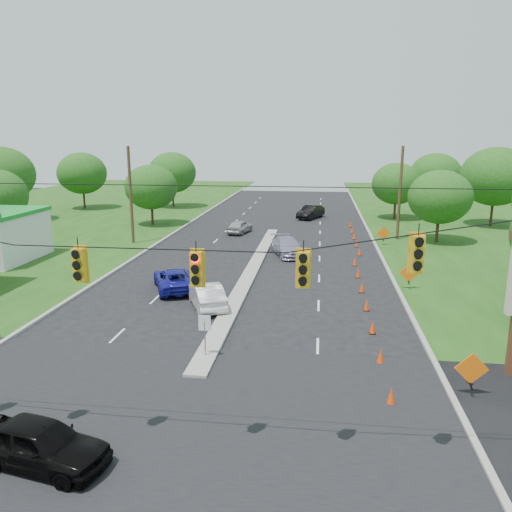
# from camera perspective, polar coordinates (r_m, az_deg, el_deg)

# --- Properties ---
(ground) EXTENTS (160.00, 160.00, 0.00)m
(ground) POSITION_cam_1_polar(r_m,az_deg,el_deg) (17.93, -10.36, -19.51)
(ground) COLOR black
(ground) RESTS_ON ground
(cross_street) EXTENTS (160.00, 14.00, 0.02)m
(cross_street) POSITION_cam_1_polar(r_m,az_deg,el_deg) (17.93, -10.36, -19.51)
(cross_street) COLOR black
(cross_street) RESTS_ON ground
(curb_left) EXTENTS (0.25, 110.00, 0.16)m
(curb_left) POSITION_cam_1_polar(r_m,az_deg,el_deg) (47.76, -11.14, 1.36)
(curb_left) COLOR gray
(curb_left) RESTS_ON ground
(curb_right) EXTENTS (0.25, 110.00, 0.16)m
(curb_right) POSITION_cam_1_polar(r_m,az_deg,el_deg) (45.63, 13.70, 0.68)
(curb_right) COLOR gray
(curb_right) RESTS_ON ground
(median) EXTENTS (1.00, 34.00, 0.18)m
(median) POSITION_cam_1_polar(r_m,az_deg,el_deg) (36.92, -0.55, -1.88)
(median) COLOR gray
(median) RESTS_ON ground
(median_sign) EXTENTS (0.55, 0.06, 2.05)m
(median_sign) POSITION_cam_1_polar(r_m,az_deg,el_deg) (22.43, -5.88, -8.20)
(median_sign) COLOR gray
(median_sign) RESTS_ON ground
(signal_span) EXTENTS (25.60, 0.32, 9.00)m
(signal_span) POSITION_cam_1_polar(r_m,az_deg,el_deg) (14.95, -12.49, -5.29)
(signal_span) COLOR #422D1C
(signal_span) RESTS_ON ground
(utility_pole_far_left) EXTENTS (0.28, 0.28, 9.00)m
(utility_pole_far_left) POSITION_cam_1_polar(r_m,az_deg,el_deg) (47.88, -14.12, 6.70)
(utility_pole_far_left) COLOR #422D1C
(utility_pole_far_left) RESTS_ON ground
(utility_pole_far_right) EXTENTS (0.28, 0.28, 9.00)m
(utility_pole_far_right) POSITION_cam_1_polar(r_m,az_deg,el_deg) (50.15, 16.13, 6.86)
(utility_pole_far_right) COLOR #422D1C
(utility_pole_far_right) RESTS_ON ground
(cone_0) EXTENTS (0.32, 0.32, 0.70)m
(cone_0) POSITION_cam_1_polar(r_m,az_deg,el_deg) (19.84, 15.19, -15.17)
(cone_0) COLOR #EC3E0B
(cone_0) RESTS_ON ground
(cone_1) EXTENTS (0.32, 0.32, 0.70)m
(cone_1) POSITION_cam_1_polar(r_m,az_deg,el_deg) (22.96, 14.04, -11.04)
(cone_1) COLOR #EC3E0B
(cone_1) RESTS_ON ground
(cone_2) EXTENTS (0.32, 0.32, 0.70)m
(cone_2) POSITION_cam_1_polar(r_m,az_deg,el_deg) (26.17, 13.19, -7.91)
(cone_2) COLOR #EC3E0B
(cone_2) RESTS_ON ground
(cone_3) EXTENTS (0.32, 0.32, 0.70)m
(cone_3) POSITION_cam_1_polar(r_m,az_deg,el_deg) (29.45, 12.53, -5.46)
(cone_3) COLOR #EC3E0B
(cone_3) RESTS_ON ground
(cone_4) EXTENTS (0.32, 0.32, 0.70)m
(cone_4) POSITION_cam_1_polar(r_m,az_deg,el_deg) (32.77, 12.01, -3.51)
(cone_4) COLOR #EC3E0B
(cone_4) RESTS_ON ground
(cone_5) EXTENTS (0.32, 0.32, 0.70)m
(cone_5) POSITION_cam_1_polar(r_m,az_deg,el_deg) (36.13, 11.59, -1.92)
(cone_5) COLOR #EC3E0B
(cone_5) RESTS_ON ground
(cone_6) EXTENTS (0.32, 0.32, 0.70)m
(cone_6) POSITION_cam_1_polar(r_m,az_deg,el_deg) (39.51, 11.24, -0.60)
(cone_6) COLOR #EC3E0B
(cone_6) RESTS_ON ground
(cone_7) EXTENTS (0.32, 0.32, 0.70)m
(cone_7) POSITION_cam_1_polar(r_m,az_deg,el_deg) (42.96, 11.75, 0.49)
(cone_7) COLOR #EC3E0B
(cone_7) RESTS_ON ground
(cone_8) EXTENTS (0.32, 0.32, 0.70)m
(cone_8) POSITION_cam_1_polar(r_m,az_deg,el_deg) (46.37, 11.44, 1.44)
(cone_8) COLOR #EC3E0B
(cone_8) RESTS_ON ground
(cone_9) EXTENTS (0.32, 0.32, 0.70)m
(cone_9) POSITION_cam_1_polar(r_m,az_deg,el_deg) (49.80, 11.17, 2.26)
(cone_9) COLOR #EC3E0B
(cone_9) RESTS_ON ground
(cone_10) EXTENTS (0.32, 0.32, 0.70)m
(cone_10) POSITION_cam_1_polar(r_m,az_deg,el_deg) (53.23, 10.94, 2.97)
(cone_10) COLOR #EC3E0B
(cone_10) RESTS_ON ground
(cone_11) EXTENTS (0.32, 0.32, 0.70)m
(cone_11) POSITION_cam_1_polar(r_m,az_deg,el_deg) (56.67, 10.74, 3.60)
(cone_11) COLOR #EC3E0B
(cone_11) RESTS_ON ground
(work_sign_0) EXTENTS (1.27, 0.58, 1.37)m
(work_sign_0) POSITION_cam_1_polar(r_m,az_deg,el_deg) (21.04, 23.41, -11.88)
(work_sign_0) COLOR black
(work_sign_0) RESTS_ON ground
(work_sign_1) EXTENTS (1.27, 0.58, 1.37)m
(work_sign_1) POSITION_cam_1_polar(r_m,az_deg,el_deg) (33.93, 17.10, -1.94)
(work_sign_1) COLOR black
(work_sign_1) RESTS_ON ground
(work_sign_2) EXTENTS (1.27, 0.58, 1.37)m
(work_sign_2) POSITION_cam_1_polar(r_m,az_deg,el_deg) (47.45, 14.36, 2.47)
(work_sign_2) COLOR black
(work_sign_2) RESTS_ON ground
(tree_3) EXTENTS (7.56, 7.56, 8.82)m
(tree_3) POSITION_cam_1_polar(r_m,az_deg,el_deg) (65.78, -27.11, 8.29)
(tree_3) COLOR black
(tree_3) RESTS_ON ground
(tree_4) EXTENTS (6.72, 6.72, 7.84)m
(tree_4) POSITION_cam_1_polar(r_m,az_deg,el_deg) (74.17, -19.26, 8.92)
(tree_4) COLOR black
(tree_4) RESTS_ON ground
(tree_5) EXTENTS (5.88, 5.88, 6.86)m
(tree_5) POSITION_cam_1_polar(r_m,az_deg,el_deg) (57.74, -11.91, 7.71)
(tree_5) COLOR black
(tree_5) RESTS_ON ground
(tree_6) EXTENTS (6.72, 6.72, 7.84)m
(tree_6) POSITION_cam_1_polar(r_m,az_deg,el_deg) (72.54, -9.55, 9.38)
(tree_6) COLOR black
(tree_6) RESTS_ON ground
(tree_9) EXTENTS (5.88, 5.88, 6.86)m
(tree_9) POSITION_cam_1_polar(r_m,az_deg,el_deg) (49.84, 20.29, 6.34)
(tree_9) COLOR black
(tree_9) RESTS_ON ground
(tree_10) EXTENTS (7.56, 7.56, 8.82)m
(tree_10) POSITION_cam_1_polar(r_m,az_deg,el_deg) (61.48, 25.70, 8.18)
(tree_10) COLOR black
(tree_10) RESTS_ON ground
(tree_11) EXTENTS (6.72, 6.72, 7.84)m
(tree_11) POSITION_cam_1_polar(r_m,az_deg,el_deg) (71.08, 19.82, 8.71)
(tree_11) COLOR black
(tree_11) RESTS_ON ground
(tree_12) EXTENTS (5.88, 5.88, 6.86)m
(tree_12) POSITION_cam_1_polar(r_m,az_deg,el_deg) (63.18, 15.74, 7.96)
(tree_12) COLOR black
(tree_12) RESTS_ON ground
(black_sedan) EXTENTS (4.58, 2.53, 1.48)m
(black_sedan) POSITION_cam_1_polar(r_m,az_deg,el_deg) (17.23, -23.44, -19.08)
(black_sedan) COLOR black
(black_sedan) RESTS_ON ground
(white_sedan) EXTENTS (3.29, 4.75, 1.48)m
(white_sedan) POSITION_cam_1_polar(r_m,az_deg,el_deg) (29.41, -5.70, -4.43)
(white_sedan) COLOR silver
(white_sedan) RESTS_ON ground
(blue_pickup) EXTENTS (4.16, 5.56, 1.40)m
(blue_pickup) POSITION_cam_1_polar(r_m,az_deg,el_deg) (33.01, -9.33, -2.64)
(blue_pickup) COLOR navy
(blue_pickup) RESTS_ON ground
(silver_car_far) EXTENTS (3.62, 5.52, 1.49)m
(silver_car_far) POSITION_cam_1_polar(r_m,az_deg,el_deg) (42.26, 3.60, 1.08)
(silver_car_far) COLOR #8F8CA7
(silver_car_far) RESTS_ON ground
(silver_car_oncoming) EXTENTS (2.51, 4.32, 1.38)m
(silver_car_oncoming) POSITION_cam_1_polar(r_m,az_deg,el_deg) (52.17, -1.87, 3.38)
(silver_car_oncoming) COLOR #9E9E9E
(silver_car_oncoming) RESTS_ON ground
(dark_car_receding) EXTENTS (3.52, 5.21, 1.62)m
(dark_car_receding) POSITION_cam_1_polar(r_m,az_deg,el_deg) (62.24, 6.28, 5.03)
(dark_car_receding) COLOR black
(dark_car_receding) RESTS_ON ground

